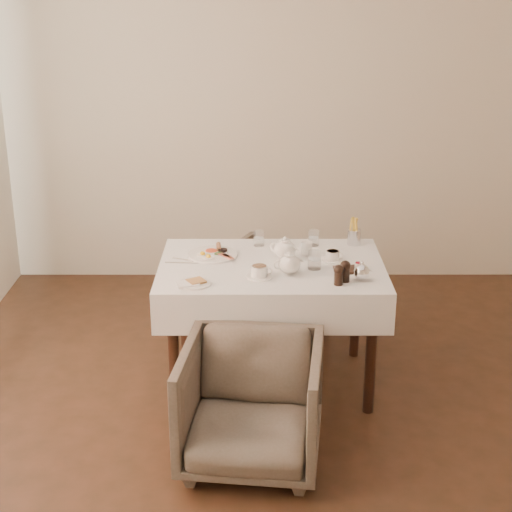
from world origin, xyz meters
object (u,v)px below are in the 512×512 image
object	(u,v)px
table	(271,283)
teapot_centre	(285,248)
armchair_far	(273,286)
armchair_near	(251,405)
breakfast_plate	(213,254)

from	to	relation	value
table	teapot_centre	size ratio (longest dim) A/B	7.33
armchair_far	table	bearing A→B (deg)	112.33
armchair_near	breakfast_plate	xyz separation A→B (m)	(-0.23, 0.94, 0.45)
table	teapot_centre	distance (m)	0.22
armchair_near	armchair_far	xyz separation A→B (m)	(0.14, 1.60, -0.03)
table	breakfast_plate	distance (m)	0.39
table	armchair_far	world-z (taller)	table
armchair_near	breakfast_plate	world-z (taller)	breakfast_plate
armchair_near	teapot_centre	world-z (taller)	teapot_centre
table	armchair_near	bearing A→B (deg)	-98.06
armchair_near	teapot_centre	bearing A→B (deg)	84.60
table	armchair_far	bearing A→B (deg)	88.00
armchair_far	teapot_centre	distance (m)	0.91
breakfast_plate	armchair_far	bearing A→B (deg)	81.79
breakfast_plate	teapot_centre	distance (m)	0.43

